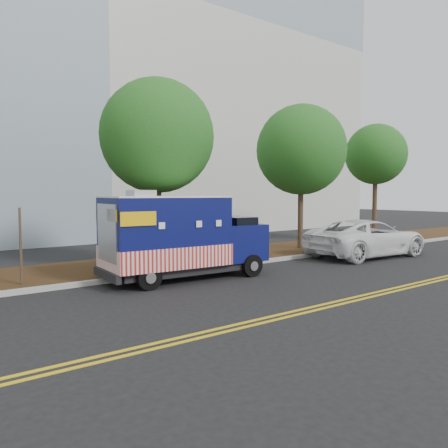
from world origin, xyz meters
TOP-DOWN VIEW (x-y plane):
  - ground at (0.00, 0.00)m, footprint 120.00×120.00m
  - curb at (0.00, 1.40)m, footprint 120.00×0.18m
  - mulch_strip at (0.00, 3.50)m, footprint 120.00×4.00m
  - centerline_near at (0.00, -4.45)m, footprint 120.00×0.10m
  - centerline_far at (0.00, -4.70)m, footprint 120.00×0.10m
  - office_building at (2.00, 22.00)m, footprint 46.00×20.00m
  - tree_b at (-0.04, 2.83)m, footprint 4.19×4.19m
  - tree_c at (7.91, 3.10)m, footprint 4.33×4.33m
  - tree_d at (14.26, 3.27)m, footprint 3.45×3.45m
  - sign_post at (-4.98, 2.02)m, footprint 0.06×0.06m
  - food_truck at (-0.53, 0.54)m, footprint 5.64×2.39m
  - white_car at (8.91, 0.03)m, footprint 6.11×3.15m

SIDE VIEW (x-z plane):
  - ground at x=0.00m, z-range 0.00..0.00m
  - centerline_near at x=0.00m, z-range 0.00..0.01m
  - centerline_far at x=0.00m, z-range 0.00..0.01m
  - curb at x=0.00m, z-range 0.00..0.15m
  - mulch_strip at x=0.00m, z-range 0.00..0.15m
  - white_car at x=8.91m, z-range 0.00..1.65m
  - sign_post at x=-4.98m, z-range 0.00..2.40m
  - food_truck at x=-0.53m, z-range -0.14..2.77m
  - tree_c at x=7.91m, z-range 1.36..8.44m
  - tree_b at x=-0.04m, z-range 1.40..8.41m
  - tree_d at x=14.26m, z-range 1.64..8.42m
  - office_building at x=2.00m, z-range 0.00..30.40m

